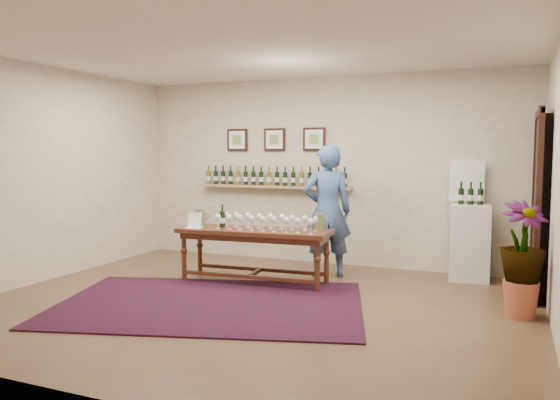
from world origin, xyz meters
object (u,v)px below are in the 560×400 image
at_px(potted_plant, 522,259).
at_px(person, 327,211).
at_px(tasting_table, 254,237).
at_px(display_pedestal, 469,242).

height_order(potted_plant, person, person).
distance_m(tasting_table, person, 1.08).
height_order(tasting_table, display_pedestal, display_pedestal).
bearing_deg(person, tasting_table, 21.41).
relative_size(display_pedestal, potted_plant, 0.97).
distance_m(tasting_table, display_pedestal, 2.83).
bearing_deg(tasting_table, person, 39.90).
distance_m(potted_plant, person, 2.62).
bearing_deg(display_pedestal, tasting_table, -153.52).
xyz_separation_m(display_pedestal, potted_plant, (0.61, -1.54, 0.10)).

